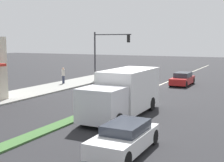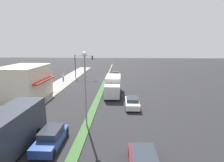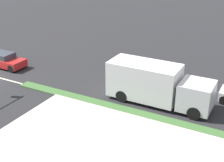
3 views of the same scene
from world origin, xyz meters
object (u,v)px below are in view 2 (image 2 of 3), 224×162
object	(u,v)px
traffic_signal_main	(81,62)
street_lamp	(85,80)
hatchback_red	(116,74)
delivery_truck	(113,85)
warning_aframe_sign	(86,75)
van_white	(132,102)
pedestrian	(63,76)
coupe_blue	(51,138)

from	to	relation	value
traffic_signal_main	street_lamp	bearing A→B (deg)	103.73
hatchback_red	delivery_truck	bearing A→B (deg)	90.00
traffic_signal_main	hatchback_red	bearing A→B (deg)	-167.72
warning_aframe_sign	hatchback_red	bearing A→B (deg)	178.56
street_lamp	van_white	xyz separation A→B (m)	(-5.00, -5.57, -4.15)
traffic_signal_main	pedestrian	size ratio (longest dim) A/B	3.24
hatchback_red	warning_aframe_sign	bearing A→B (deg)	-1.44
hatchback_red	coupe_blue	bearing A→B (deg)	81.83
pedestrian	warning_aframe_sign	bearing A→B (deg)	-125.92
coupe_blue	pedestrian	bearing A→B (deg)	-73.90
street_lamp	traffic_signal_main	bearing A→B (deg)	-76.27
traffic_signal_main	van_white	distance (m)	22.68
delivery_truck	coupe_blue	bearing A→B (deg)	74.08
pedestrian	warning_aframe_sign	world-z (taller)	pedestrian
traffic_signal_main	coupe_blue	bearing A→B (deg)	97.75
street_lamp	delivery_truck	bearing A→B (deg)	-100.69
coupe_blue	van_white	world-z (taller)	coupe_blue
traffic_signal_main	van_white	xyz separation A→B (m)	(-11.12, 19.49, -3.27)
warning_aframe_sign	van_white	size ratio (longest dim) A/B	0.21
traffic_signal_main	delivery_truck	xyz separation A→B (m)	(-8.32, 13.41, -2.43)
delivery_truck	hatchback_red	size ratio (longest dim) A/B	1.71
street_lamp	coupe_blue	xyz separation A→B (m)	(2.20, 3.77, -4.09)
delivery_truck	hatchback_red	distance (m)	15.25
traffic_signal_main	delivery_truck	size ratio (longest dim) A/B	0.75
coupe_blue	hatchback_red	distance (m)	30.96
pedestrian	coupe_blue	size ratio (longest dim) A/B	0.42
coupe_blue	hatchback_red	world-z (taller)	coupe_blue
street_lamp	coupe_blue	distance (m)	5.98
street_lamp	pedestrian	distance (m)	23.84
street_lamp	delivery_truck	distance (m)	12.32
pedestrian	delivery_truck	distance (m)	15.33
hatchback_red	traffic_signal_main	bearing A→B (deg)	12.28
traffic_signal_main	pedestrian	bearing A→B (deg)	46.21
hatchback_red	street_lamp	bearing A→B (deg)	85.32
warning_aframe_sign	pedestrian	bearing A→B (deg)	54.08
hatchback_red	van_white	world-z (taller)	hatchback_red
street_lamp	van_white	bearing A→B (deg)	-131.89
traffic_signal_main	pedestrian	distance (m)	5.66
pedestrian	delivery_truck	bearing A→B (deg)	139.81
street_lamp	delivery_truck	world-z (taller)	street_lamp
traffic_signal_main	coupe_blue	world-z (taller)	traffic_signal_main
traffic_signal_main	warning_aframe_sign	size ratio (longest dim) A/B	6.69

